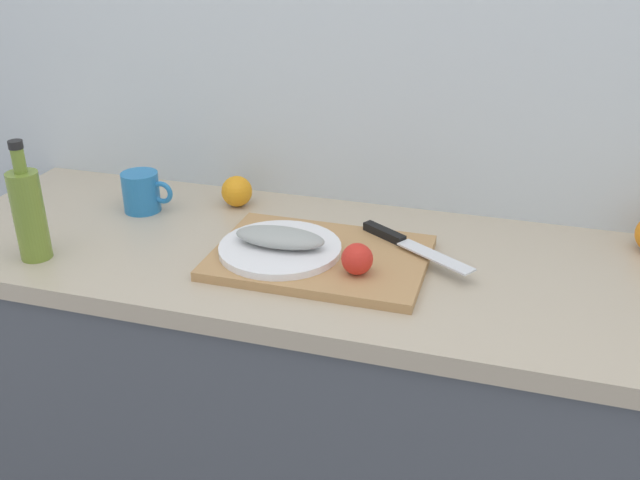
% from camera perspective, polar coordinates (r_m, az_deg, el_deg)
% --- Properties ---
extents(back_wall, '(3.20, 0.05, 2.50)m').
position_cam_1_polar(back_wall, '(1.65, 7.87, 14.20)').
color(back_wall, silver).
rests_on(back_wall, ground_plane).
extents(kitchen_counter, '(2.00, 0.60, 0.90)m').
position_cam_1_polar(kitchen_counter, '(1.72, 4.35, -15.19)').
color(kitchen_counter, '#4C5159').
rests_on(kitchen_counter, ground_plane).
extents(cutting_board, '(0.44, 0.31, 0.02)m').
position_cam_1_polar(cutting_board, '(1.45, 0.00, -1.42)').
color(cutting_board, tan).
rests_on(cutting_board, kitchen_counter).
extents(white_plate, '(0.25, 0.25, 0.01)m').
position_cam_1_polar(white_plate, '(1.45, -3.25, -0.69)').
color(white_plate, white).
rests_on(white_plate, cutting_board).
extents(fish_fillet, '(0.19, 0.08, 0.04)m').
position_cam_1_polar(fish_fillet, '(1.44, -3.28, 0.21)').
color(fish_fillet, '#999E99').
rests_on(fish_fillet, white_plate).
extents(chef_knife, '(0.26, 0.18, 0.02)m').
position_cam_1_polar(chef_knife, '(1.49, 6.68, -0.08)').
color(chef_knife, silver).
rests_on(chef_knife, cutting_board).
extents(tomato_0, '(0.06, 0.06, 0.06)m').
position_cam_1_polar(tomato_0, '(1.36, 3.03, -1.54)').
color(tomato_0, red).
rests_on(tomato_0, cutting_board).
extents(olive_oil_bottle, '(0.06, 0.06, 0.25)m').
position_cam_1_polar(olive_oil_bottle, '(1.55, -22.54, 2.06)').
color(olive_oil_bottle, olive).
rests_on(olive_oil_bottle, kitchen_counter).
extents(coffee_mug_0, '(0.13, 0.09, 0.10)m').
position_cam_1_polar(coffee_mug_0, '(1.74, -14.23, 3.80)').
color(coffee_mug_0, '#2672B2').
rests_on(coffee_mug_0, kitchen_counter).
extents(orange_0, '(0.08, 0.08, 0.08)m').
position_cam_1_polar(orange_0, '(1.73, -6.77, 3.95)').
color(orange_0, orange).
rests_on(orange_0, kitchen_counter).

